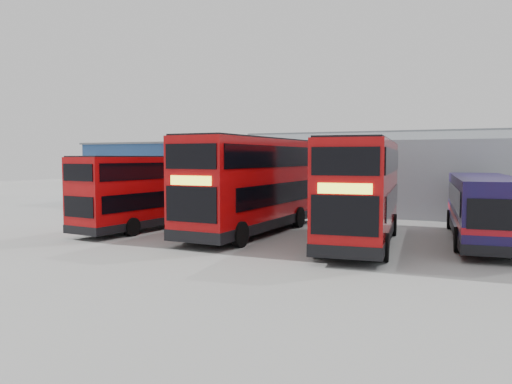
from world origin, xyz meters
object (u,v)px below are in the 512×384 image
Objects in this scene: double_decker_centre at (254,186)px; double_decker_right at (362,192)px; office_block at (169,173)px; maintenance_shed at (441,176)px; panel_van at (125,191)px; single_decker_blue at (483,209)px; double_decker_left at (148,193)px.

double_decker_right is at bearing -6.09° from double_decker_centre.
double_decker_centre reaches higher than double_decker_right.
maintenance_shed is at bearing 5.21° from office_block.
double_decker_centre is 1.03× the size of double_decker_right.
double_decker_right is (19.90, -13.59, -0.24)m from office_block.
double_decker_centre is at bearing -42.20° from office_block.
double_decker_right is (5.77, -0.77, -0.11)m from double_decker_centre.
office_block is 0.40× the size of maintenance_shed.
office_block is at bearing 102.35° from panel_van.
double_decker_right reaches higher than single_decker_blue.
single_decker_blue is 2.01× the size of panel_van.
panel_van is at bearing 153.44° from double_decker_centre.
double_decker_right is at bearing -34.33° from office_block.
double_decker_left is at bearing -168.29° from double_decker_centre.
panel_van is at bearing -163.44° from maintenance_shed.
double_decker_centre is at bearing 165.55° from double_decker_right.
office_block is 22.09m from maintenance_shed.
panel_van is (-9.12, 9.07, -0.69)m from double_decker_left.
single_decker_blue is (2.90, -12.82, -1.09)m from maintenance_shed.
double_decker_left is 0.85× the size of double_decker_right.
office_block is at bearing -53.89° from double_decker_left.
single_decker_blue is 26.47m from panel_van.
single_decker_blue is at bearing 12.06° from double_decker_centre.
double_decker_centre is 2.06× the size of panel_van.
double_decker_left is (-13.76, -15.87, -0.62)m from maintenance_shed.
double_decker_centre is 1.02× the size of single_decker_blue.
double_decker_right is 22.58m from panel_van.
maintenance_shed reaches higher than double_decker_left.
double_decker_left is 11.67m from double_decker_right.
double_decker_centre is (14.13, -12.81, -0.14)m from office_block.
double_decker_right is (11.66, 0.28, 0.35)m from double_decker_left.
maintenance_shed is 15.74m from double_decker_right.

